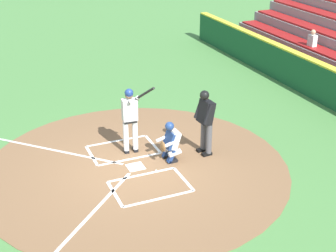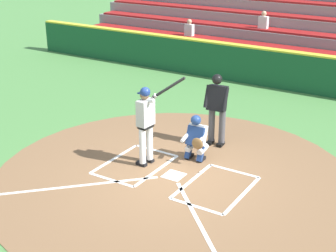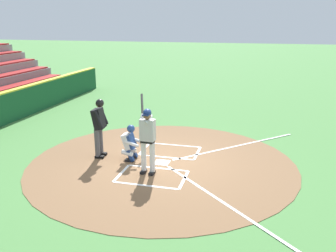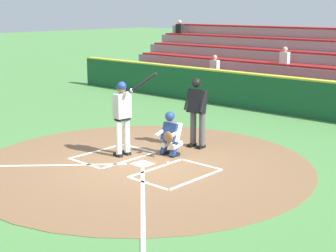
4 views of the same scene
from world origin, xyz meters
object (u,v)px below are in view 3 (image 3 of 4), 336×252
(plate_umpire, at_px, (99,124))
(baseball, at_px, (154,155))
(catcher, at_px, (131,142))
(batter, at_px, (147,136))

(plate_umpire, bearing_deg, baseball, 105.32)
(catcher, relative_size, plate_umpire, 0.61)
(plate_umpire, distance_m, baseball, 1.97)
(batter, relative_size, catcher, 1.88)
(batter, relative_size, baseball, 28.76)
(baseball, bearing_deg, plate_umpire, -74.68)
(catcher, bearing_deg, batter, 43.52)
(catcher, distance_m, plate_umpire, 1.13)
(batter, height_order, plate_umpire, batter)
(batter, relative_size, plate_umpire, 1.14)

